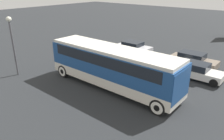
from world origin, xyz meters
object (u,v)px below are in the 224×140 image
object	(u,v)px
tour_bus	(113,64)
parked_car_mid	(193,60)
lamp_post	(12,37)
parked_car_far	(134,47)
parked_car_near	(196,70)

from	to	relation	value
tour_bus	parked_car_mid	world-z (taller)	tour_bus
parked_car_mid	lamp_post	bearing A→B (deg)	-133.08
parked_car_mid	parked_car_far	world-z (taller)	parked_car_mid
lamp_post	parked_car_near	bearing A→B (deg)	37.31
tour_bus	parked_car_mid	distance (m)	9.04
lamp_post	parked_car_mid	bearing A→B (deg)	46.92
tour_bus	parked_car_mid	bearing A→B (deg)	70.16
parked_car_mid	parked_car_far	bearing A→B (deg)	177.80
parked_car_near	lamp_post	size ratio (longest dim) A/B	0.86
tour_bus	parked_car_near	size ratio (longest dim) A/B	2.51
parked_car_mid	parked_car_far	xyz separation A→B (m)	(-7.14, 0.27, -0.06)
parked_car_far	lamp_post	world-z (taller)	lamp_post
parked_car_far	parked_car_mid	bearing A→B (deg)	-2.20
tour_bus	parked_car_far	bearing A→B (deg)	115.22
tour_bus	parked_car_far	distance (m)	9.70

